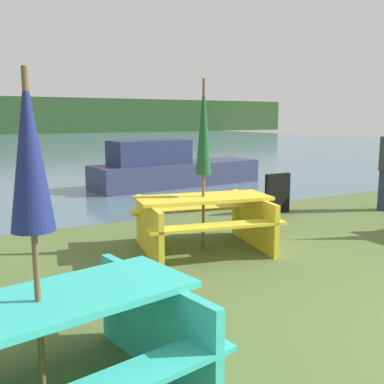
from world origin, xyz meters
name	(u,v)px	position (x,y,z in m)	size (l,w,h in m)	color
water	(2,145)	(0.00, 30.80, 0.00)	(60.00, 50.00, 0.00)	slate
picnic_table_teal	(41,347)	(-3.36, 1.16, 0.45)	(2.09, 1.67, 0.74)	#33B7A8
picnic_table_yellow	(203,217)	(-0.73, 3.66, 0.46)	(2.03, 1.72, 0.74)	yellow
umbrella_navy	(29,155)	(-3.36, 1.16, 1.58)	(0.25, 0.25, 2.06)	brown
umbrella_darkgreen	(204,129)	(-0.73, 3.66, 1.64)	(0.21, 0.21, 2.29)	brown
boat	(171,169)	(1.53, 9.04, 0.45)	(4.73, 1.65, 1.22)	#333856
signboard	(277,193)	(1.73, 5.02, 0.38)	(0.55, 0.08, 0.75)	black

